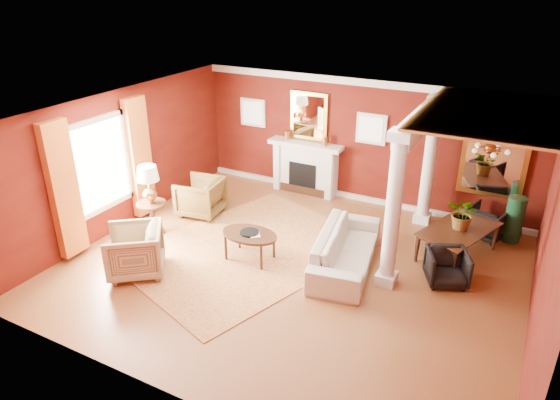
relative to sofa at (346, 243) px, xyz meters
The scene contains 27 objects.
ground 1.10m from the sofa, 148.82° to the right, with size 8.00×8.00×0.00m, color brown.
room_shell 1.84m from the sofa, 148.82° to the right, with size 8.04×7.04×2.92m.
fireplace 3.54m from the sofa, 127.55° to the left, with size 1.85×0.42×1.29m.
overmantel_mirror 3.91m from the sofa, 126.23° to the left, with size 0.95×0.07×1.15m.
flank_window_left 4.91m from the sofa, 141.47° to the left, with size 0.70×0.07×0.70m.
flank_window_right 3.29m from the sofa, 101.55° to the left, with size 0.70×0.07×0.70m.
left_window 4.97m from the sofa, 166.77° to the right, with size 0.21×2.55×2.60m.
column_front 1.29m from the sofa, 14.30° to the right, with size 0.36×0.36×2.80m.
column_back 2.79m from the sofa, 71.16° to the left, with size 0.36×0.36×2.80m.
header_beam 2.69m from the sofa, 58.52° to the left, with size 0.30×3.20×0.32m, color silver.
amber_ceiling 3.35m from the sofa, 31.71° to the left, with size 2.30×3.40×0.04m, color gold.
dining_mirror 3.74m from the sofa, 55.12° to the left, with size 1.30×0.07×1.70m.
chandelier 3.00m from the sofa, 32.09° to the left, with size 0.60×0.62×0.75m.
crown_trim 3.86m from the sofa, 106.15° to the left, with size 8.00×0.08×0.16m, color silver.
base_trim 3.09m from the sofa, 106.15° to the left, with size 8.00×0.08×0.12m, color silver.
rug 2.02m from the sofa, 169.01° to the right, with size 3.35×4.47×0.02m, color maroon.
sofa is the anchor object (origin of this frame).
armchair_leopard 3.74m from the sofa, behind, with size 0.91×0.85×0.94m, color black.
armchair_stripe 3.85m from the sofa, 148.81° to the right, with size 0.96×0.90×0.99m, color tan.
coffee_table 1.81m from the sofa, 159.74° to the right, with size 1.11×1.11×0.56m.
coffee_book 1.80m from the sofa, 157.13° to the right, with size 0.18×0.02×0.25m, color black.
side_table 4.12m from the sofa, behind, with size 0.60×0.60×1.51m.
dining_table 2.23m from the sofa, 36.41° to the left, with size 1.69×0.59×0.94m, color black.
dining_chair_near 1.80m from the sofa, ahead, with size 0.67×0.63×0.69m, color black.
dining_chair_far 3.25m from the sofa, 48.18° to the left, with size 0.71×0.67×0.73m, color black.
green_urn 3.63m from the sofa, 43.18° to the left, with size 0.41×0.41×0.97m.
potted_plant 2.35m from the sofa, 36.31° to the left, with size 0.58×0.65×0.50m, color #26591E.
Camera 1 is at (3.49, -7.15, 5.01)m, focal length 32.00 mm.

